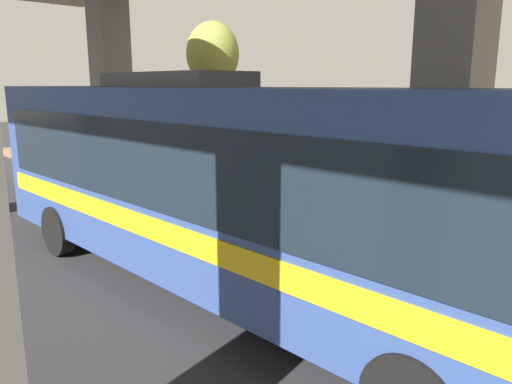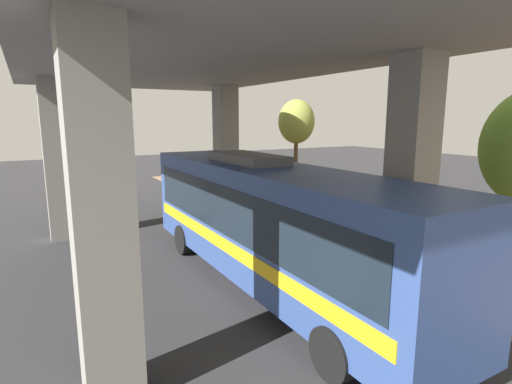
% 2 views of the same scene
% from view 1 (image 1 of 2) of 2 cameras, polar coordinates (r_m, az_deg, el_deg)
% --- Properties ---
extents(ground_plane, '(80.00, 80.00, 0.00)m').
position_cam_1_polar(ground_plane, '(12.16, -1.38, -3.90)').
color(ground_plane, '#2D2D30').
rests_on(ground_plane, ground).
extents(sidewalk_strip, '(6.00, 40.00, 0.02)m').
position_cam_1_polar(sidewalk_strip, '(14.31, 7.42, -1.49)').
color(sidewalk_strip, '#936B51').
rests_on(sidewalk_strip, ground).
extents(bus, '(2.53, 11.49, 3.58)m').
position_cam_1_polar(bus, '(7.91, -4.10, 1.70)').
color(bus, '#334C8C').
rests_on(bus, ground).
extents(fire_hydrant, '(0.50, 0.24, 1.02)m').
position_cam_1_polar(fire_hydrant, '(12.74, 3.59, -0.77)').
color(fire_hydrant, red).
rests_on(fire_hydrant, ground).
extents(planter_front, '(1.44, 1.44, 1.91)m').
position_cam_1_polar(planter_front, '(11.13, 8.64, -0.37)').
color(planter_front, gray).
rests_on(planter_front, ground).
extents(planter_middle, '(1.19, 1.19, 1.49)m').
position_cam_1_polar(planter_middle, '(15.52, -3.32, 2.47)').
color(planter_middle, gray).
rests_on(planter_middle, ground).
extents(planter_back, '(1.15, 1.15, 1.49)m').
position_cam_1_polar(planter_back, '(15.22, -7.87, 2.12)').
color(planter_back, gray).
rests_on(planter_back, ground).
extents(street_tree_far, '(1.88, 1.88, 5.56)m').
position_cam_1_polar(street_tree_far, '(18.47, -4.97, 15.29)').
color(street_tree_far, brown).
rests_on(street_tree_far, ground).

